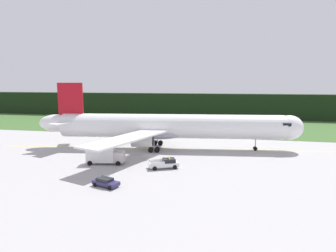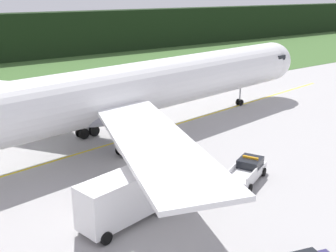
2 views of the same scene
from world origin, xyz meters
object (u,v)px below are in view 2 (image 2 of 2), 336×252
Objects in this scene: airliner at (128,92)px; catering_truck at (123,199)px; ops_pickup_truck at (247,171)px; apron_cone at (208,165)px.

catering_truck is (-9.64, -14.92, -3.46)m from airliner.
airliner is at bearing 99.24° from ops_pickup_truck.
ops_pickup_truck is (2.49, -15.31, -4.45)m from airliner.
ops_pickup_truck is 8.34× the size of apron_cone.
airliner reaches higher than apron_cone.
apron_cone is at bearing 104.91° from ops_pickup_truck.
apron_cone is at bearing 17.23° from catering_truck.
airliner reaches higher than catering_truck.
apron_cone is (1.47, -11.48, -5.01)m from airliner.
catering_truck reaches higher than ops_pickup_truck.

